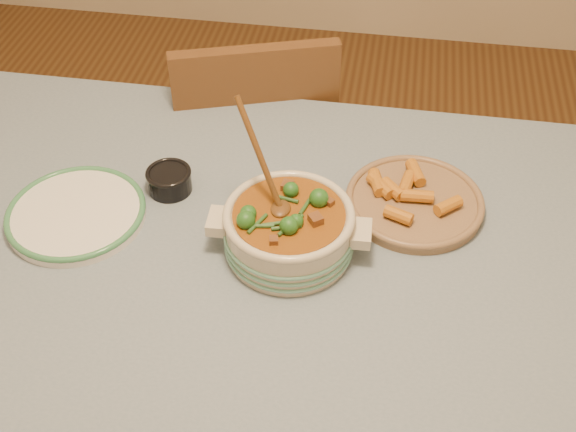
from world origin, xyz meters
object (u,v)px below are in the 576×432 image
object	(u,v)px
dining_table	(222,276)
stew_casserole	(289,227)
condiment_bowl	(169,179)
chair_far	(254,149)
white_plate	(76,213)
fried_plate	(415,200)

from	to	relation	value
dining_table	stew_casserole	xyz separation A→B (m)	(0.14, 0.01, 0.16)
condiment_bowl	chair_far	xyz separation A→B (m)	(0.08, 0.47, -0.27)
condiment_bowl	chair_far	bearing A→B (deg)	79.88
stew_casserole	white_plate	world-z (taller)	stew_casserole
stew_casserole	chair_far	size ratio (longest dim) A/B	0.36
white_plate	fried_plate	world-z (taller)	fried_plate
chair_far	fried_plate	bearing A→B (deg)	116.31
condiment_bowl	chair_far	distance (m)	0.55
fried_plate	chair_far	world-z (taller)	chair_far
white_plate	chair_far	bearing A→B (deg)	66.88
condiment_bowl	fried_plate	size ratio (longest dim) A/B	0.31
chair_far	dining_table	bearing A→B (deg)	76.80
white_plate	condiment_bowl	bearing A→B (deg)	35.27
white_plate	chair_far	size ratio (longest dim) A/B	0.41
stew_casserole	fried_plate	xyz separation A→B (m)	(0.24, 0.17, -0.04)
dining_table	stew_casserole	distance (m)	0.21
condiment_bowl	chair_far	world-z (taller)	chair_far
white_plate	chair_far	xyz separation A→B (m)	(0.25, 0.59, -0.26)
dining_table	fried_plate	size ratio (longest dim) A/B	4.99
dining_table	fried_plate	xyz separation A→B (m)	(0.38, 0.18, 0.11)
condiment_bowl	fried_plate	bearing A→B (deg)	3.17
stew_casserole	white_plate	xyz separation A→B (m)	(-0.45, 0.02, -0.05)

